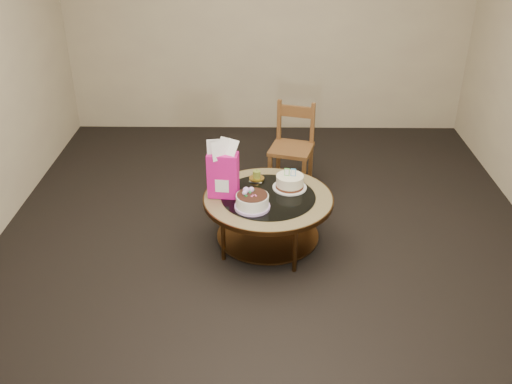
{
  "coord_description": "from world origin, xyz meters",
  "views": [
    {
      "loc": [
        -0.05,
        -3.87,
        2.64
      ],
      "look_at": [
        -0.1,
        0.02,
        0.48
      ],
      "focal_mm": 40.0,
      "sensor_mm": 36.0,
      "label": 1
    }
  ],
  "objects_px": {
    "cream_cake": "(290,182)",
    "gift_bag": "(223,169)",
    "decorated_cake": "(252,202)",
    "dining_chair": "(292,147)",
    "coffee_table": "(268,205)"
  },
  "relations": [
    {
      "from": "gift_bag",
      "to": "coffee_table",
      "type": "bearing_deg",
      "value": 4.97
    },
    {
      "from": "decorated_cake",
      "to": "gift_bag",
      "type": "xyz_separation_m",
      "value": [
        -0.23,
        0.19,
        0.18
      ]
    },
    {
      "from": "gift_bag",
      "to": "decorated_cake",
      "type": "bearing_deg",
      "value": -33.75
    },
    {
      "from": "coffee_table",
      "to": "decorated_cake",
      "type": "xyz_separation_m",
      "value": [
        -0.12,
        -0.18,
        0.13
      ]
    },
    {
      "from": "cream_cake",
      "to": "gift_bag",
      "type": "height_order",
      "value": "gift_bag"
    },
    {
      "from": "cream_cake",
      "to": "dining_chair",
      "type": "relative_size",
      "value": 0.33
    },
    {
      "from": "gift_bag",
      "to": "dining_chair",
      "type": "bearing_deg",
      "value": 66.84
    },
    {
      "from": "decorated_cake",
      "to": "dining_chair",
      "type": "relative_size",
      "value": 0.33
    },
    {
      "from": "decorated_cake",
      "to": "cream_cake",
      "type": "xyz_separation_m",
      "value": [
        0.29,
        0.32,
        0.0
      ]
    },
    {
      "from": "cream_cake",
      "to": "decorated_cake",
      "type": "bearing_deg",
      "value": -125.05
    },
    {
      "from": "coffee_table",
      "to": "cream_cake",
      "type": "relative_size",
      "value": 3.74
    },
    {
      "from": "decorated_cake",
      "to": "cream_cake",
      "type": "height_order",
      "value": "cream_cake"
    },
    {
      "from": "coffee_table",
      "to": "decorated_cake",
      "type": "bearing_deg",
      "value": -123.87
    },
    {
      "from": "cream_cake",
      "to": "gift_bag",
      "type": "bearing_deg",
      "value": -158.5
    },
    {
      "from": "dining_chair",
      "to": "cream_cake",
      "type": "bearing_deg",
      "value": -78.53
    }
  ]
}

